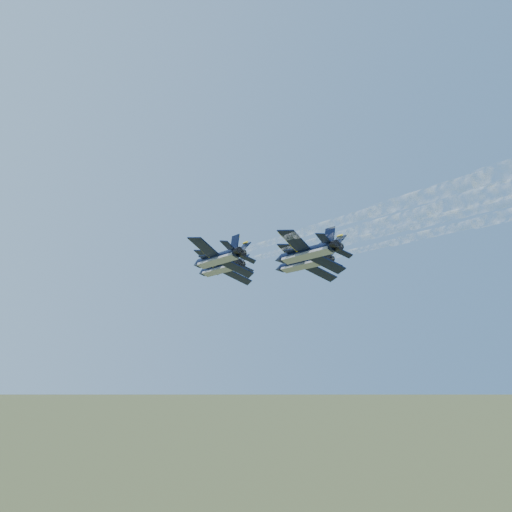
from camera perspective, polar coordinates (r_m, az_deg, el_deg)
jet_lead at (r=124.32m, az=-3.21°, el=-1.07°), size 11.97×17.10×6.08m
jet_left at (r=108.97m, az=-3.45°, el=-0.21°), size 11.97×17.10×6.08m
jet_right at (r=116.70m, az=4.18°, el=-0.66°), size 11.97×17.10×6.08m
jet_slot at (r=101.86m, az=4.51°, el=0.29°), size 11.97×17.10×6.08m
smoke_trail_lead at (r=77.67m, az=18.81°, el=3.02°), size 10.00×77.98×3.52m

